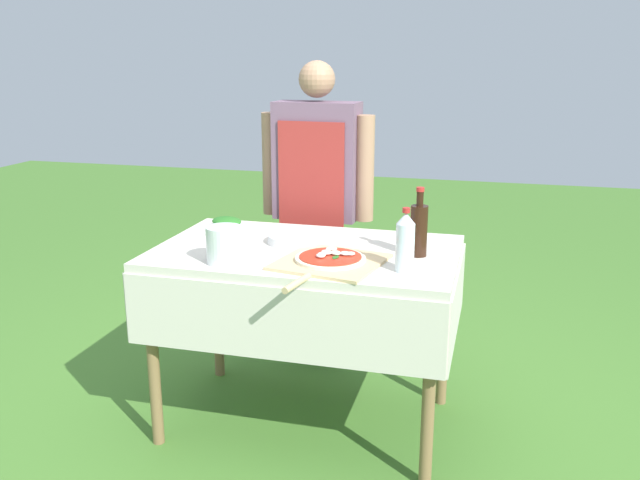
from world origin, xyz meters
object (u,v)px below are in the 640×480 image
prep_table (307,272)px  mixing_tub (224,245)px  herb_container (227,222)px  oil_bottle (419,229)px  person_cook (317,191)px  water_bottle (405,242)px  pizza_on_peel (329,261)px  plate_stack (296,239)px

prep_table → mixing_tub: size_ratio=8.80×
herb_container → oil_bottle: bearing=-14.2°
herb_container → person_cook: bearing=49.9°
oil_bottle → mixing_tub: size_ratio=1.95×
oil_bottle → water_bottle: bearing=-96.4°
pizza_on_peel → water_bottle: bearing=7.9°
oil_bottle → prep_table: bearing=-177.6°
prep_table → pizza_on_peel: 0.25m
plate_stack → oil_bottle: bearing=-6.2°
mixing_tub → plate_stack: (0.18, 0.33, -0.05)m
pizza_on_peel → herb_container: bearing=155.2°
prep_table → mixing_tub: 0.39m
herb_container → plate_stack: bearing=-24.2°
prep_table → pizza_on_peel: size_ratio=2.15×
person_cook → oil_bottle: bearing=136.2°
mixing_tub → prep_table: bearing=46.9°
plate_stack → water_bottle: bearing=-28.3°
oil_bottle → mixing_tub: oil_bottle is taller
person_cook → oil_bottle: (0.57, -0.61, -0.00)m
plate_stack → pizza_on_peel: bearing=-50.2°
person_cook → oil_bottle: 0.83m
prep_table → plate_stack: size_ratio=5.21×
herb_container → mixing_tub: bearing=-68.1°
pizza_on_peel → plate_stack: (-0.21, 0.25, 0.00)m
pizza_on_peel → herb_container: 0.72m
prep_table → person_cook: bearing=101.5°
pizza_on_peel → prep_table: bearing=139.5°
prep_table → mixing_tub: (-0.24, -0.26, 0.17)m
oil_bottle → herb_container: oil_bottle is taller
mixing_tub → plate_stack: 0.38m
prep_table → water_bottle: water_bottle is taller
person_cook → pizza_on_peel: bearing=111.3°
person_cook → mixing_tub: (-0.12, -0.88, -0.04)m
plate_stack → person_cook: bearing=96.1°
pizza_on_peel → water_bottle: 0.30m
person_cook → water_bottle: size_ratio=6.41×
pizza_on_peel → plate_stack: 0.32m
prep_table → mixing_tub: bearing=-133.1°
water_bottle → mixing_tub: 0.67m
person_cook → mixing_tub: person_cook is taller
pizza_on_peel → water_bottle: (0.28, -0.01, 0.10)m
water_bottle → person_cook: bearing=124.0°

